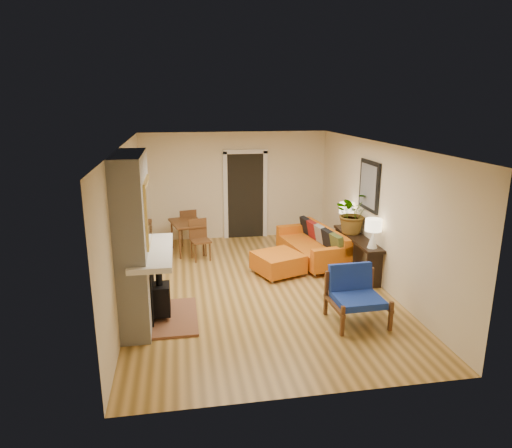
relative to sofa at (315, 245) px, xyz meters
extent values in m
plane|color=tan|center=(-1.45, -1.24, -0.34)|extent=(6.50, 6.50, 0.00)
plane|color=white|center=(-1.45, -1.24, 2.26)|extent=(6.50, 6.50, 0.00)
plane|color=beige|center=(-1.45, 2.01, 0.96)|extent=(4.50, 0.00, 4.50)
plane|color=beige|center=(-1.45, -4.49, 0.96)|extent=(4.50, 0.00, 4.50)
plane|color=beige|center=(-3.70, -1.24, 0.96)|extent=(0.00, 6.50, 6.50)
plane|color=beige|center=(0.80, -1.24, 0.96)|extent=(0.00, 6.50, 6.50)
cube|color=black|center=(-1.20, 1.98, 0.71)|extent=(0.88, 0.06, 2.10)
cube|color=white|center=(-1.69, 1.97, 0.71)|extent=(0.10, 0.08, 2.18)
cube|color=white|center=(-0.71, 1.97, 0.71)|extent=(0.10, 0.08, 2.18)
cube|color=white|center=(-1.20, 1.97, 1.79)|extent=(1.08, 0.08, 0.10)
cube|color=black|center=(0.77, -0.84, 1.41)|extent=(0.04, 0.85, 0.95)
cube|color=slate|center=(0.75, -0.84, 1.41)|extent=(0.01, 0.70, 0.80)
cube|color=black|center=(-3.66, -0.89, 1.08)|extent=(0.06, 0.95, 0.02)
cube|color=black|center=(-3.66, -0.89, 1.38)|extent=(0.06, 0.95, 0.02)
cube|color=white|center=(-3.49, -2.24, 1.52)|extent=(0.42, 1.50, 1.48)
cube|color=white|center=(-3.49, -2.24, 0.22)|extent=(0.42, 1.50, 1.12)
cube|color=white|center=(-3.24, -2.24, 0.78)|extent=(0.60, 1.68, 0.08)
cube|color=black|center=(-3.27, -2.24, 0.11)|extent=(0.03, 0.72, 0.78)
cube|color=brown|center=(-2.98, -2.24, -0.32)|extent=(0.75, 1.30, 0.04)
cube|color=black|center=(-3.16, -2.24, 0.00)|extent=(0.30, 0.36, 0.48)
cylinder|color=black|center=(-3.16, -2.24, 0.44)|extent=(0.10, 0.10, 0.40)
cube|color=gold|center=(-3.26, -2.24, 1.41)|extent=(0.04, 0.95, 0.95)
cube|color=silver|center=(-3.24, -2.24, 1.41)|extent=(0.01, 0.82, 0.82)
cylinder|color=silver|center=(-0.26, -0.92, -0.29)|extent=(0.04, 0.04, 0.09)
cylinder|color=silver|center=(0.39, -0.81, -0.29)|extent=(0.04, 0.04, 0.09)
cylinder|color=silver|center=(-0.54, 0.79, -0.29)|extent=(0.04, 0.04, 0.09)
cylinder|color=silver|center=(0.11, 0.90, -0.29)|extent=(0.04, 0.04, 0.09)
cube|color=orange|center=(-0.08, -0.01, -0.11)|extent=(1.14, 2.07, 0.28)
cube|color=orange|center=(0.25, 0.04, 0.20)|extent=(0.50, 1.96, 0.33)
cube|color=orange|center=(0.07, -0.89, 0.13)|extent=(0.86, 0.30, 0.19)
cube|color=orange|center=(-0.22, 0.87, 0.13)|extent=(0.86, 0.30, 0.19)
cube|color=#485323|center=(0.24, -0.72, 0.24)|extent=(0.24, 0.40, 0.39)
cube|color=black|center=(0.18, -0.35, 0.24)|extent=(0.24, 0.40, 0.39)
cube|color=gray|center=(0.12, 0.02, 0.24)|extent=(0.24, 0.40, 0.39)
cube|color=maroon|center=(0.07, 0.34, 0.24)|extent=(0.24, 0.40, 0.39)
cube|color=black|center=(0.01, 0.71, 0.24)|extent=(0.24, 0.40, 0.39)
cylinder|color=silver|center=(-1.14, -1.09, -0.31)|extent=(0.05, 0.05, 0.07)
cylinder|color=silver|center=(-0.50, -0.85, -0.31)|extent=(0.05, 0.05, 0.07)
cylinder|color=silver|center=(-1.38, -0.45, -0.31)|extent=(0.05, 0.05, 0.07)
cylinder|color=silver|center=(-0.74, -0.21, -0.31)|extent=(0.05, 0.05, 0.07)
cube|color=orange|center=(-0.94, -0.65, -0.09)|extent=(1.08, 1.08, 0.36)
cube|color=brown|center=(-0.56, -2.85, -0.02)|extent=(0.08, 0.79, 0.05)
cube|color=brown|center=(-0.54, -3.20, -0.11)|extent=(0.05, 0.05, 0.46)
cube|color=brown|center=(-0.57, -2.51, 0.03)|extent=(0.05, 0.05, 0.74)
cube|color=brown|center=(0.20, -2.83, -0.02)|extent=(0.08, 0.79, 0.05)
cube|color=brown|center=(0.21, -3.17, -0.11)|extent=(0.05, 0.05, 0.46)
cube|color=brown|center=(0.19, -2.48, 0.03)|extent=(0.05, 0.05, 0.74)
cube|color=#1B3EA5|center=(-0.18, -2.84, 0.04)|extent=(0.72, 0.68, 0.11)
cube|color=#1B3EA5|center=(-0.19, -2.52, 0.29)|extent=(0.70, 0.20, 0.43)
cube|color=brown|center=(-2.66, 1.02, 0.35)|extent=(0.84, 1.05, 0.04)
cylinder|color=brown|center=(-2.83, 0.57, 0.00)|extent=(0.05, 0.05, 0.67)
cylinder|color=brown|center=(-2.32, 0.68, 0.00)|extent=(0.05, 0.05, 0.67)
cylinder|color=brown|center=(-3.00, 1.35, 0.00)|extent=(0.05, 0.05, 0.67)
cylinder|color=brown|center=(-2.49, 1.46, 0.00)|extent=(0.05, 0.05, 0.67)
cube|color=brown|center=(-2.39, 0.46, 0.08)|extent=(0.47, 0.47, 0.04)
cube|color=brown|center=(-2.43, 0.64, 0.31)|extent=(0.39, 0.12, 0.43)
cylinder|color=brown|center=(-2.51, 0.27, -0.13)|extent=(0.04, 0.04, 0.41)
cylinder|color=brown|center=(-2.21, 0.34, -0.13)|extent=(0.04, 0.04, 0.41)
cylinder|color=brown|center=(-2.58, 0.58, -0.13)|extent=(0.04, 0.04, 0.41)
cylinder|color=brown|center=(-2.27, 0.65, -0.13)|extent=(0.04, 0.04, 0.41)
cube|color=brown|center=(-2.66, 1.64, 0.08)|extent=(0.47, 0.47, 0.04)
cube|color=brown|center=(-2.62, 1.46, 0.31)|extent=(0.39, 0.12, 0.43)
cylinder|color=brown|center=(-2.78, 1.45, -0.13)|extent=(0.04, 0.04, 0.41)
cylinder|color=brown|center=(-2.47, 1.52, -0.13)|extent=(0.04, 0.04, 0.41)
cylinder|color=brown|center=(-2.85, 1.76, -0.13)|extent=(0.04, 0.04, 0.41)
cylinder|color=brown|center=(-2.54, 1.83, -0.13)|extent=(0.04, 0.04, 0.41)
cube|color=black|center=(0.62, -0.78, 0.36)|extent=(0.34, 1.85, 0.05)
cube|color=black|center=(0.62, -1.63, 0.00)|extent=(0.30, 0.04, 0.68)
cube|color=black|center=(0.62, 0.07, 0.00)|extent=(0.30, 0.04, 0.68)
cone|color=white|center=(0.62, -1.47, 0.54)|extent=(0.18, 0.18, 0.30)
cylinder|color=white|center=(0.62, -1.47, 0.72)|extent=(0.03, 0.03, 0.06)
cylinder|color=#FFEABF|center=(0.62, -1.47, 0.82)|extent=(0.30, 0.30, 0.22)
cone|color=white|center=(0.62, -0.11, 0.54)|extent=(0.18, 0.18, 0.30)
cylinder|color=white|center=(0.62, -0.11, 0.72)|extent=(0.03, 0.03, 0.06)
cylinder|color=#FFEABF|center=(0.62, -0.11, 0.82)|extent=(0.30, 0.30, 0.22)
imported|color=#1E5919|center=(0.61, -0.50, 0.81)|extent=(0.90, 0.82, 0.85)
camera|label=1|loc=(-2.79, -8.90, 2.98)|focal=32.00mm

